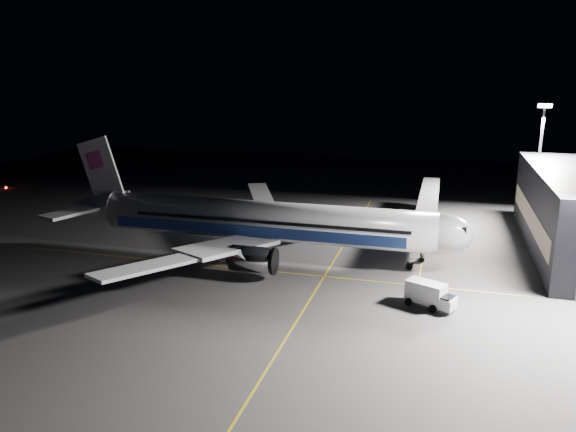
% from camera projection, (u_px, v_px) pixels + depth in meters
% --- Properties ---
extents(ground, '(200.00, 200.00, 0.00)m').
position_uv_depth(ground, '(265.00, 256.00, 81.33)').
color(ground, '#4C4C4F').
rests_on(ground, ground).
extents(guide_line_main, '(0.25, 80.00, 0.01)m').
position_uv_depth(guide_line_main, '(333.00, 262.00, 78.71)').
color(guide_line_main, gold).
rests_on(guide_line_main, ground).
extents(guide_line_cross, '(70.00, 0.25, 0.01)m').
position_uv_depth(guide_line_cross, '(252.00, 269.00, 75.73)').
color(guide_line_cross, gold).
rests_on(guide_line_cross, ground).
extents(guide_line_side, '(0.25, 40.00, 0.01)m').
position_uv_depth(guide_line_side, '(424.00, 248.00, 84.89)').
color(guide_line_side, gold).
rests_on(guide_line_side, ground).
extents(airliner, '(61.48, 54.22, 16.64)m').
position_uv_depth(airliner, '(258.00, 221.00, 80.32)').
color(airliner, silver).
rests_on(airliner, ground).
extents(jet_bridge, '(3.60, 34.40, 6.30)m').
position_uv_depth(jet_bridge, '(428.00, 207.00, 91.26)').
color(jet_bridge, '#B2B2B7').
rests_on(jet_bridge, ground).
extents(floodlight_mast_north, '(2.40, 0.68, 20.70)m').
position_uv_depth(floodlight_mast_north, '(540.00, 152.00, 97.60)').
color(floodlight_mast_north, '#59595E').
rests_on(floodlight_mast_north, ground).
extents(service_truck, '(5.96, 4.33, 2.85)m').
position_uv_depth(service_truck, '(430.00, 294.00, 63.31)').
color(service_truck, white).
rests_on(service_truck, ground).
extents(baggage_tug, '(2.78, 2.53, 1.65)m').
position_uv_depth(baggage_tug, '(234.00, 220.00, 97.98)').
color(baggage_tug, black).
rests_on(baggage_tug, ground).
extents(safety_cone_a, '(0.46, 0.46, 0.69)m').
position_uv_depth(safety_cone_a, '(246.00, 243.00, 86.15)').
color(safety_cone_a, '#FF4C0A').
rests_on(safety_cone_a, ground).
extents(safety_cone_b, '(0.46, 0.46, 0.68)m').
position_uv_depth(safety_cone_b, '(275.00, 229.00, 93.96)').
color(safety_cone_b, '#FF4C0A').
rests_on(safety_cone_b, ground).
extents(safety_cone_c, '(0.39, 0.39, 0.59)m').
position_uv_depth(safety_cone_c, '(281.00, 228.00, 94.78)').
color(safety_cone_c, '#FF4C0A').
rests_on(safety_cone_c, ground).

